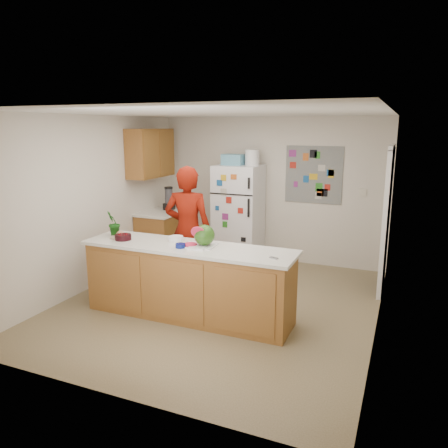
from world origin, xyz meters
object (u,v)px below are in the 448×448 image
at_px(refrigerator, 238,214).
at_px(person, 188,231).
at_px(watermelon, 204,235).
at_px(cherry_bowl, 123,237).

bearing_deg(refrigerator, person, -94.44).
height_order(refrigerator, watermelon, refrigerator).
relative_size(watermelon, cherry_bowl, 1.22).
bearing_deg(refrigerator, cherry_bowl, -104.62).
relative_size(refrigerator, watermelon, 6.72).
height_order(person, watermelon, person).
relative_size(person, watermelon, 7.19).
height_order(refrigerator, person, person).
distance_m(refrigerator, watermelon, 2.38).
xyz_separation_m(person, watermelon, (0.58, -0.68, 0.15)).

